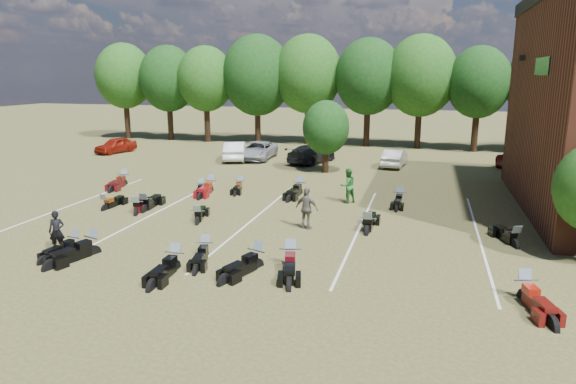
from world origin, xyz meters
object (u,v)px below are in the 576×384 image
(person_grey, at_px, (307,209))
(motorcycle_0, at_px, (93,254))
(car_4, at_px, (311,154))
(motorcycle_7, at_px, (137,215))
(person_green, at_px, (348,186))
(car_0, at_px, (116,145))
(person_black, at_px, (57,231))
(motorcycle_14, at_px, (124,185))
(motorcycle_3, at_px, (175,270))

(person_grey, relative_size, motorcycle_0, 0.76)
(person_grey, bearing_deg, car_4, -61.58)
(motorcycle_7, bearing_deg, car_4, -126.35)
(person_green, bearing_deg, car_0, -70.03)
(car_4, height_order, person_black, person_black)
(person_grey, xyz_separation_m, motorcycle_7, (-8.53, 0.14, -0.93))
(person_green, height_order, motorcycle_14, person_green)
(motorcycle_7, height_order, motorcycle_14, motorcycle_14)
(motorcycle_0, distance_m, motorcycle_7, 5.62)
(car_4, distance_m, motorcycle_3, 22.73)
(motorcycle_0, xyz_separation_m, motorcycle_14, (-5.72, 11.11, 0.00))
(car_4, relative_size, motorcycle_7, 1.65)
(person_green, xyz_separation_m, motorcycle_3, (-4.35, -11.05, -0.92))
(motorcycle_3, bearing_deg, motorcycle_14, 126.83)
(motorcycle_7, bearing_deg, motorcycle_3, 110.72)
(car_4, relative_size, motorcycle_0, 1.58)
(person_green, bearing_deg, motorcycle_0, 11.10)
(person_green, height_order, motorcycle_0, person_green)
(person_black, distance_m, person_green, 14.20)
(person_black, relative_size, motorcycle_7, 0.68)
(person_black, relative_size, person_green, 0.87)
(car_0, bearing_deg, person_grey, -24.64)
(person_grey, bearing_deg, car_0, -23.26)
(car_0, relative_size, motorcycle_14, 1.52)
(person_green, distance_m, motorcycle_0, 13.25)
(car_0, height_order, person_green, person_green)
(person_grey, bearing_deg, motorcycle_3, 76.79)
(person_black, relative_size, motorcycle_14, 0.64)
(person_grey, height_order, motorcycle_14, person_grey)
(car_0, height_order, person_black, person_black)
(car_0, bearing_deg, motorcycle_14, -39.88)
(person_green, bearing_deg, motorcycle_7, -13.37)
(person_green, bearing_deg, car_4, -109.50)
(car_0, xyz_separation_m, person_black, (12.28, -22.57, 0.15))
(car_0, height_order, person_grey, person_grey)
(car_4, distance_m, person_black, 22.69)
(person_black, bearing_deg, car_0, 95.16)
(car_4, distance_m, person_green, 12.56)
(person_black, xyz_separation_m, motorcycle_0, (1.49, 0.03, -0.80))
(motorcycle_3, relative_size, motorcycle_14, 0.94)
(car_4, relative_size, motorcycle_14, 1.55)
(person_black, height_order, motorcycle_0, person_black)
(person_black, bearing_deg, motorcycle_0, -22.35)
(motorcycle_14, bearing_deg, motorcycle_7, -61.80)
(motorcycle_7, bearing_deg, person_green, -172.22)
(motorcycle_14, bearing_deg, motorcycle_0, -71.61)
(person_grey, distance_m, motorcycle_3, 6.85)
(motorcycle_14, bearing_deg, motorcycle_3, -59.90)
(car_0, height_order, motorcycle_0, car_0)
(car_4, height_order, motorcycle_14, car_4)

